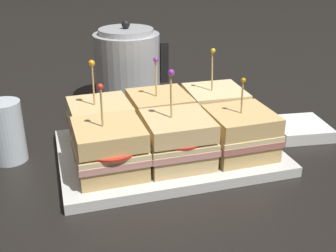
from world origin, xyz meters
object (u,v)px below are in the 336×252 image
sandwich_front_center (178,140)px  sandwich_back_center (160,115)px  sandwich_back_left (101,123)px  kettle_steel (128,66)px  drinking_glass (7,132)px  napkin_stack (300,129)px  sandwich_back_right (214,109)px  sandwich_front_right (240,133)px  sandwich_front_left (110,149)px  serving_platter (168,152)px

sandwich_front_center → sandwich_back_center: bearing=89.8°
sandwich_back_left → kettle_steel: kettle_steel is taller
drinking_glass → napkin_stack: 0.57m
sandwich_back_right → drinking_glass: size_ratio=1.47×
sandwich_back_left → sandwich_back_right: 0.23m
sandwich_front_right → sandwich_front_left: bearing=-179.9°
napkin_stack → kettle_steel: bearing=135.3°
sandwich_back_center → sandwich_front_left: bearing=-135.3°
kettle_steel → drinking_glass: kettle_steel is taller
drinking_glass → sandwich_front_center: bearing=-23.9°
sandwich_front_left → sandwich_front_center: sandwich_front_center is taller
sandwich_front_right → drinking_glass: bearing=162.6°
sandwich_front_left → drinking_glass: sandwich_front_left is taller
sandwich_back_center → sandwich_back_right: sandwich_back_right is taller
sandwich_front_right → sandwich_back_right: size_ratio=0.86×
sandwich_back_right → napkin_stack: bearing=-12.7°
sandwich_back_left → sandwich_back_right: size_ratio=0.98×
sandwich_back_left → sandwich_front_center: bearing=-44.8°
sandwich_back_left → napkin_stack: size_ratio=1.38×
sandwich_front_center → sandwich_front_right: 0.12m
sandwich_front_right → sandwich_back_left: (-0.23, 0.11, 0.00)m
sandwich_front_right → drinking_glass: (-0.40, 0.12, -0.00)m
sandwich_front_center → napkin_stack: sandwich_front_center is taller
sandwich_front_left → sandwich_back_left: (0.00, 0.11, -0.00)m
sandwich_back_center → napkin_stack: 0.29m
sandwich_front_left → serving_platter: bearing=26.2°
serving_platter → napkin_stack: (0.29, 0.02, 0.00)m
sandwich_back_left → napkin_stack: (0.40, -0.04, -0.05)m
sandwich_front_center → kettle_steel: bearing=91.6°
sandwich_front_center → napkin_stack: bearing=14.3°
serving_platter → drinking_glass: drinking_glass is taller
serving_platter → sandwich_back_center: sandwich_back_center is taller
kettle_steel → napkin_stack: (0.30, -0.30, -0.08)m
serving_platter → sandwich_front_right: size_ratio=2.77×
sandwich_front_center → kettle_steel: (-0.01, 0.37, 0.03)m
serving_platter → sandwich_back_right: size_ratio=2.38×
sandwich_front_center → drinking_glass: sandwich_front_center is taller
sandwich_back_center → sandwich_back_left: bearing=-179.5°
napkin_stack → sandwich_front_right: bearing=-157.0°
sandwich_back_left → sandwich_back_right: sandwich_back_right is taller
serving_platter → napkin_stack: 0.29m
sandwich_front_left → sandwich_back_center: sandwich_back_center is taller
sandwich_back_center → drinking_glass: 0.28m
serving_platter → sandwich_front_right: 0.14m
sandwich_back_center → sandwich_back_right: size_ratio=0.95×
kettle_steel → sandwich_back_center: bearing=-87.5°
sandwich_front_left → sandwich_back_left: sandwich_back_left is taller
serving_platter → sandwich_back_left: sandwich_back_left is taller
sandwich_front_right → napkin_stack: bearing=23.0°
sandwich_front_center → sandwich_back_left: size_ratio=1.01×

